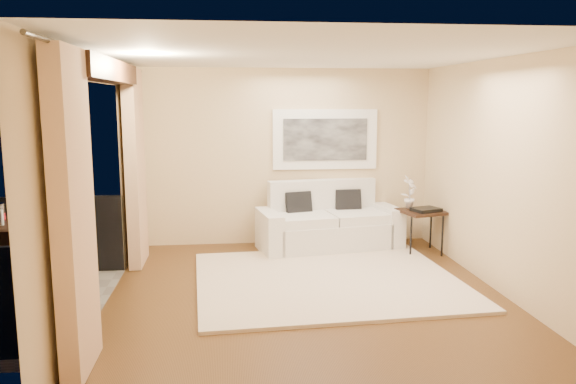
{
  "coord_description": "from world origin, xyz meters",
  "views": [
    {
      "loc": [
        -0.88,
        -6.09,
        2.22
      ],
      "look_at": [
        -0.11,
        1.0,
        1.05
      ],
      "focal_mm": 35.0,
      "sensor_mm": 36.0,
      "label": 1
    }
  ],
  "objects": [
    {
      "name": "floor",
      "position": [
        0.0,
        0.0,
        0.0
      ],
      "size": [
        5.0,
        5.0,
        0.0
      ],
      "primitive_type": "plane",
      "color": "brown",
      "rests_on": "ground"
    },
    {
      "name": "room_shell",
      "position": [
        -2.13,
        0.0,
        2.52
      ],
      "size": [
        5.0,
        6.4,
        5.0
      ],
      "color": "white",
      "rests_on": "ground"
    },
    {
      "name": "balcony",
      "position": [
        -3.31,
        0.0,
        0.18
      ],
      "size": [
        1.81,
        2.6,
        1.17
      ],
      "color": "#605B56",
      "rests_on": "ground"
    },
    {
      "name": "curtains",
      "position": [
        -2.11,
        0.0,
        1.34
      ],
      "size": [
        0.16,
        4.8,
        2.64
      ],
      "color": "#DDAF88",
      "rests_on": "ground"
    },
    {
      "name": "artwork",
      "position": [
        0.62,
        2.46,
        1.62
      ],
      "size": [
        1.62,
        0.07,
        0.92
      ],
      "color": "white",
      "rests_on": "room_shell"
    },
    {
      "name": "rug",
      "position": [
        0.32,
        0.5,
        0.02
      ],
      "size": [
        3.35,
        2.96,
        0.04
      ],
      "primitive_type": "cube",
      "rotation": [
        0.0,
        0.0,
        0.06
      ],
      "color": "beige",
      "rests_on": "floor"
    },
    {
      "name": "sofa",
      "position": [
        0.61,
        2.09,
        0.36
      ],
      "size": [
        2.21,
        1.23,
        1.01
      ],
      "rotation": [
        0.0,
        0.0,
        0.17
      ],
      "color": "white",
      "rests_on": "floor"
    },
    {
      "name": "side_table",
      "position": [
        1.93,
        1.68,
        0.58
      ],
      "size": [
        0.7,
        0.7,
        0.63
      ],
      "rotation": [
        0.0,
        0.0,
        0.24
      ],
      "color": "black",
      "rests_on": "floor"
    },
    {
      "name": "tray",
      "position": [
        1.96,
        1.59,
        0.66
      ],
      "size": [
        0.45,
        0.39,
        0.05
      ],
      "primitive_type": "cube",
      "rotation": [
        0.0,
        0.0,
        0.35
      ],
      "color": "black",
      "rests_on": "side_table"
    },
    {
      "name": "orchid",
      "position": [
        1.79,
        1.84,
        0.88
      ],
      "size": [
        0.31,
        0.3,
        0.49
      ],
      "primitive_type": "imported",
      "rotation": [
        0.0,
        0.0,
        0.76
      ],
      "color": "white",
      "rests_on": "side_table"
    },
    {
      "name": "bistro_table",
      "position": [
        -3.41,
        0.51,
        0.75
      ],
      "size": [
        0.87,
        0.87,
        0.83
      ],
      "rotation": [
        0.0,
        0.0,
        -0.27
      ],
      "color": "black",
      "rests_on": "balcony"
    },
    {
      "name": "balcony_chair_far",
      "position": [
        -3.12,
        0.59,
        0.64
      ],
      "size": [
        0.52,
        0.53,
        1.09
      ],
      "rotation": [
        0.0,
        0.0,
        3.26
      ],
      "color": "black",
      "rests_on": "balcony"
    },
    {
      "name": "balcony_chair_near",
      "position": [
        -2.94,
        -0.85,
        0.59
      ],
      "size": [
        0.47,
        0.48,
        1.02
      ],
      "rotation": [
        0.0,
        0.0,
        -0.08
      ],
      "color": "black",
      "rests_on": "balcony"
    },
    {
      "name": "candle",
      "position": [
        -3.41,
        0.66,
        0.87
      ],
      "size": [
        0.06,
        0.06,
        0.07
      ],
      "primitive_type": "cylinder",
      "color": "red",
      "rests_on": "bistro_table"
    },
    {
      "name": "vase",
      "position": [
        -3.4,
        0.36,
        0.92
      ],
      "size": [
        0.04,
        0.04,
        0.18
      ],
      "primitive_type": "cylinder",
      "color": "white",
      "rests_on": "bistro_table"
    },
    {
      "name": "glass_a",
      "position": [
        -3.26,
        0.47,
        0.89
      ],
      "size": [
        0.06,
        0.06,
        0.12
      ],
      "primitive_type": "cylinder",
      "color": "silver",
      "rests_on": "bistro_table"
    },
    {
      "name": "glass_b",
      "position": [
        -3.27,
        0.53,
        0.89
      ],
      "size": [
        0.06,
        0.06,
        0.12
      ],
      "primitive_type": "cylinder",
      "color": "silver",
      "rests_on": "bistro_table"
    }
  ]
}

